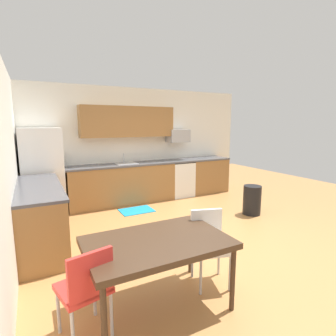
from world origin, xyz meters
TOP-DOWN VIEW (x-y plane):
  - ground_plane at (0.00, 0.00)m, footprint 12.00×12.00m
  - wall_back at (0.00, 2.65)m, footprint 5.80×0.10m
  - wall_left at (-2.65, 0.00)m, footprint 0.10×5.80m
  - cabinet_run_back at (-0.52, 2.30)m, footprint 2.46×0.60m
  - cabinet_run_back_right at (1.86, 2.30)m, footprint 1.09×0.60m
  - cabinet_run_left at (-2.30, 0.80)m, footprint 0.60×2.00m
  - countertop_back at (0.00, 2.30)m, footprint 4.80×0.64m
  - countertop_left at (-2.30, 0.80)m, footprint 0.64×2.00m
  - upper_cabinets_back at (-0.30, 2.43)m, footprint 2.20×0.34m
  - refrigerator at (-2.18, 2.22)m, footprint 0.76×0.70m
  - oven_range at (1.01, 2.30)m, footprint 0.60×0.60m
  - microwave at (1.01, 2.40)m, footprint 0.54×0.36m
  - sink_basin at (-0.41, 2.30)m, footprint 0.48×0.40m
  - sink_faucet at (-0.41, 2.48)m, footprint 0.02×0.02m
  - dining_table at (-1.31, -1.30)m, footprint 1.40×0.90m
  - chair_near_table at (-0.58, -1.16)m, footprint 0.50×0.50m
  - chair_far_side at (-2.02, -1.40)m, footprint 0.48×0.48m
  - trash_bin at (1.62, 0.35)m, footprint 0.36×0.36m
  - floor_mat at (-0.43, 1.65)m, footprint 0.70×0.50m

SIDE VIEW (x-z plane):
  - ground_plane at x=0.00m, z-range 0.00..0.00m
  - floor_mat at x=-0.43m, z-range 0.00..0.01m
  - trash_bin at x=1.62m, z-range 0.00..0.60m
  - cabinet_run_back at x=-0.52m, z-range 0.00..0.90m
  - cabinet_run_back_right at x=1.86m, z-range 0.00..0.90m
  - cabinet_run_left at x=-2.30m, z-range 0.00..0.90m
  - oven_range at x=1.01m, z-range 0.00..0.91m
  - chair_near_table at x=-0.58m, z-range 0.08..0.93m
  - chair_far_side at x=-2.02m, z-range 0.08..0.93m
  - dining_table at x=-1.31m, z-range 0.30..1.03m
  - sink_basin at x=-0.41m, z-range 0.81..0.95m
  - refrigerator at x=-2.18m, z-range 0.00..1.78m
  - countertop_back at x=0.00m, z-range 0.90..0.94m
  - countertop_left at x=-2.30m, z-range 0.90..0.94m
  - sink_faucet at x=-0.41m, z-range 0.92..1.16m
  - wall_back at x=0.00m, z-range 0.00..2.70m
  - wall_left at x=-2.65m, z-range 0.00..2.70m
  - microwave at x=1.01m, z-range 1.39..1.71m
  - upper_cabinets_back at x=-0.30m, z-range 1.55..2.25m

